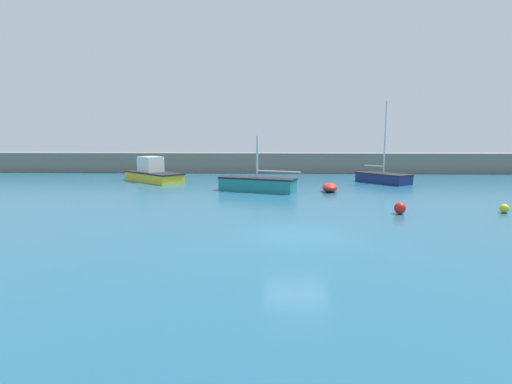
# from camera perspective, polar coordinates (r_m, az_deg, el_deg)

# --- Properties ---
(ground_plane) EXTENTS (120.00, 120.00, 0.20)m
(ground_plane) POSITION_cam_1_polar(r_m,az_deg,el_deg) (15.99, 5.84, -6.58)
(ground_plane) COLOR #235B7A
(harbor_breakwater) EXTENTS (66.68, 3.30, 2.11)m
(harbor_breakwater) POSITION_cam_1_polar(r_m,az_deg,el_deg) (43.94, 3.52, 4.24)
(harbor_breakwater) COLOR slate
(harbor_breakwater) RESTS_ON ground_plane
(sailboat_twin_hulled) EXTENTS (5.89, 3.44, 3.93)m
(sailboat_twin_hulled) POSITION_cam_1_polar(r_m,az_deg,el_deg) (28.48, 0.18, 1.14)
(sailboat_twin_hulled) COLOR teal
(sailboat_twin_hulled) RESTS_ON ground_plane
(motorboat_with_cabin) EXTENTS (6.14, 5.93, 2.14)m
(motorboat_with_cabin) POSITION_cam_1_polar(r_m,az_deg,el_deg) (35.88, -14.52, 2.60)
(motorboat_with_cabin) COLOR yellow
(motorboat_with_cabin) RESTS_ON ground_plane
(sailboat_tall_mast) EXTENTS (4.25, 4.73, 6.75)m
(sailboat_tall_mast) POSITION_cam_1_polar(r_m,az_deg,el_deg) (35.14, 17.72, 1.99)
(sailboat_tall_mast) COLOR navy
(sailboat_tall_mast) RESTS_ON ground_plane
(dinghy_near_pier) EXTENTS (1.35, 2.15, 0.62)m
(dinghy_near_pier) POSITION_cam_1_polar(r_m,az_deg,el_deg) (28.84, 10.51, 0.67)
(dinghy_near_pier) COLOR red
(dinghy_near_pier) RESTS_ON ground_plane
(mooring_buoy_red) EXTENTS (0.59, 0.59, 0.59)m
(mooring_buoy_red) POSITION_cam_1_polar(r_m,az_deg,el_deg) (21.50, 19.87, -2.18)
(mooring_buoy_red) COLOR red
(mooring_buoy_red) RESTS_ON ground_plane
(mooring_buoy_yellow) EXTENTS (0.46, 0.46, 0.46)m
(mooring_buoy_yellow) POSITION_cam_1_polar(r_m,az_deg,el_deg) (24.12, 31.95, -2.01)
(mooring_buoy_yellow) COLOR yellow
(mooring_buoy_yellow) RESTS_ON ground_plane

